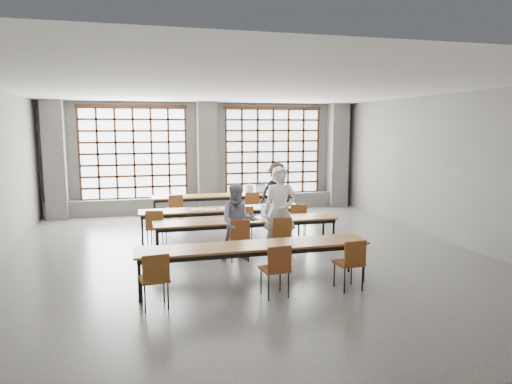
% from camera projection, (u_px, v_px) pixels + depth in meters
% --- Properties ---
extents(floor, '(11.00, 11.00, 0.00)m').
position_uv_depth(floor, '(244.00, 255.00, 9.77)').
color(floor, '#4D4D4B').
rests_on(floor, ground).
extents(ceiling, '(11.00, 11.00, 0.00)m').
position_uv_depth(ceiling, '(243.00, 88.00, 9.27)').
color(ceiling, silver).
rests_on(ceiling, floor).
extents(wall_back, '(10.00, 0.00, 10.00)m').
position_uv_depth(wall_back, '(206.00, 157.00, 14.79)').
color(wall_back, slate).
rests_on(wall_back, floor).
extents(wall_front, '(10.00, 0.00, 10.00)m').
position_uv_depth(wall_front, '(376.00, 233.00, 4.25)').
color(wall_front, slate).
rests_on(wall_front, floor).
extents(wall_right, '(0.00, 11.00, 11.00)m').
position_uv_depth(wall_right, '(450.00, 168.00, 10.76)').
color(wall_right, slate).
rests_on(wall_right, floor).
extents(column_left, '(0.60, 0.55, 3.50)m').
position_uv_depth(column_left, '(55.00, 160.00, 13.41)').
color(column_left, '#525250').
rests_on(column_left, floor).
extents(column_mid, '(0.60, 0.55, 3.50)m').
position_uv_depth(column_mid, '(207.00, 158.00, 14.52)').
color(column_mid, '#525250').
rests_on(column_mid, floor).
extents(column_right, '(0.60, 0.55, 3.50)m').
position_uv_depth(column_right, '(337.00, 155.00, 15.64)').
color(column_right, '#525250').
rests_on(column_right, floor).
extents(window_left, '(3.32, 0.12, 3.00)m').
position_uv_depth(window_left, '(134.00, 154.00, 14.14)').
color(window_left, white).
rests_on(window_left, wall_back).
extents(window_right, '(3.32, 0.12, 3.00)m').
position_uv_depth(window_right, '(273.00, 152.00, 15.25)').
color(window_right, white).
rests_on(window_right, wall_back).
extents(sill_ledge, '(9.80, 0.35, 0.50)m').
position_uv_depth(sill_ledge, '(207.00, 204.00, 14.81)').
color(sill_ledge, '#525250').
rests_on(sill_ledge, floor).
extents(desk_row_a, '(4.00, 0.70, 0.73)m').
position_uv_depth(desk_row_a, '(220.00, 197.00, 13.53)').
color(desk_row_a, brown).
rests_on(desk_row_a, floor).
extents(desk_row_b, '(4.00, 0.70, 0.73)m').
position_uv_depth(desk_row_b, '(222.00, 211.00, 11.26)').
color(desk_row_b, brown).
rests_on(desk_row_b, floor).
extents(desk_row_c, '(4.00, 0.70, 0.73)m').
position_uv_depth(desk_row_c, '(247.00, 222.00, 9.93)').
color(desk_row_c, brown).
rests_on(desk_row_c, floor).
extents(desk_row_d, '(4.00, 0.70, 0.73)m').
position_uv_depth(desk_row_d, '(254.00, 248.00, 7.80)').
color(desk_row_d, brown).
rests_on(desk_row_d, floor).
extents(chair_back_left, '(0.48, 0.49, 0.88)m').
position_uv_depth(chair_back_left, '(175.00, 207.00, 12.60)').
color(chair_back_left, brown).
rests_on(chair_back_left, floor).
extents(chair_back_mid, '(0.44, 0.45, 0.88)m').
position_uv_depth(chair_back_mid, '(251.00, 203.00, 13.14)').
color(chair_back_mid, brown).
rests_on(chair_back_mid, floor).
extents(chair_back_right, '(0.53, 0.53, 0.88)m').
position_uv_depth(chair_back_right, '(277.00, 202.00, 13.34)').
color(chair_back_right, brown).
rests_on(chair_back_right, floor).
extents(chair_mid_left, '(0.52, 0.52, 0.88)m').
position_uv_depth(chair_mid_left, '(156.00, 225.00, 10.28)').
color(chair_mid_left, brown).
rests_on(chair_mid_left, floor).
extents(chair_mid_centre, '(0.47, 0.47, 0.88)m').
position_uv_depth(chair_mid_centre, '(244.00, 220.00, 10.78)').
color(chair_mid_centre, brown).
rests_on(chair_mid_centre, floor).
extents(chair_mid_right, '(0.52, 0.52, 0.88)m').
position_uv_depth(chair_mid_right, '(298.00, 217.00, 11.12)').
color(chair_mid_right, brown).
rests_on(chair_mid_right, floor).
extents(chair_front_left, '(0.44, 0.45, 0.88)m').
position_uv_depth(chair_front_left, '(239.00, 235.00, 9.26)').
color(chair_front_left, brown).
rests_on(chair_front_left, floor).
extents(chair_front_right, '(0.48, 0.48, 0.88)m').
position_uv_depth(chair_front_right, '(281.00, 233.00, 9.49)').
color(chair_front_right, maroon).
rests_on(chair_front_right, floor).
extents(chair_near_left, '(0.47, 0.47, 0.88)m').
position_uv_depth(chair_near_left, '(155.00, 275.00, 6.80)').
color(chair_near_left, brown).
rests_on(chair_near_left, floor).
extents(chair_near_mid, '(0.46, 0.46, 0.88)m').
position_uv_depth(chair_near_mid, '(277.00, 265.00, 7.27)').
color(chair_near_mid, brown).
rests_on(chair_near_mid, floor).
extents(chair_near_right, '(0.46, 0.46, 0.88)m').
position_uv_depth(chair_near_right, '(351.00, 259.00, 7.59)').
color(chair_near_right, maroon).
rests_on(chair_near_right, floor).
extents(student_male, '(0.79, 0.63, 1.91)m').
position_uv_depth(student_male, '(280.00, 212.00, 9.55)').
color(student_male, white).
rests_on(student_male, floor).
extents(student_female, '(0.83, 0.68, 1.58)m').
position_uv_depth(student_female, '(238.00, 222.00, 9.35)').
color(student_female, '#182548').
rests_on(student_female, floor).
extents(student_back, '(1.19, 0.84, 1.68)m').
position_uv_depth(student_back, '(277.00, 191.00, 13.42)').
color(student_back, black).
rests_on(student_back, floor).
extents(laptop_front, '(0.36, 0.31, 0.26)m').
position_uv_depth(laptop_front, '(270.00, 214.00, 10.15)').
color(laptop_front, silver).
rests_on(laptop_front, desk_row_c).
extents(laptop_back, '(0.45, 0.42, 0.26)m').
position_uv_depth(laptop_back, '(263.00, 191.00, 13.94)').
color(laptop_back, silver).
rests_on(laptop_back, desk_row_a).
extents(mouse, '(0.10, 0.07, 0.04)m').
position_uv_depth(mouse, '(289.00, 217.00, 10.13)').
color(mouse, white).
rests_on(mouse, desk_row_c).
extents(green_box, '(0.27, 0.17, 0.09)m').
position_uv_depth(green_box, '(244.00, 217.00, 9.97)').
color(green_box, green).
rests_on(green_box, desk_row_c).
extents(phone, '(0.14, 0.08, 0.01)m').
position_uv_depth(phone, '(256.00, 219.00, 9.86)').
color(phone, black).
rests_on(phone, desk_row_c).
extents(paper_sheet_a, '(0.30, 0.21, 0.00)m').
position_uv_depth(paper_sheet_a, '(197.00, 209.00, 11.15)').
color(paper_sheet_a, white).
rests_on(paper_sheet_a, desk_row_b).
extents(paper_sheet_b, '(0.35, 0.30, 0.00)m').
position_uv_depth(paper_sheet_b, '(210.00, 209.00, 11.13)').
color(paper_sheet_b, white).
rests_on(paper_sheet_b, desk_row_b).
extents(paper_sheet_c, '(0.30, 0.21, 0.00)m').
position_uv_depth(paper_sheet_c, '(226.00, 208.00, 11.28)').
color(paper_sheet_c, white).
rests_on(paper_sheet_c, desk_row_b).
extents(backpack, '(0.37, 0.30, 0.40)m').
position_uv_depth(backpack, '(283.00, 198.00, 11.67)').
color(backpack, black).
rests_on(backpack, desk_row_b).
extents(plastic_bag, '(0.27, 0.22, 0.29)m').
position_uv_depth(plastic_bag, '(249.00, 189.00, 13.77)').
color(plastic_bag, white).
rests_on(plastic_bag, desk_row_a).
extents(red_pouch, '(0.22, 0.15, 0.06)m').
position_uv_depth(red_pouch, '(154.00, 276.00, 6.88)').
color(red_pouch, maroon).
rests_on(red_pouch, chair_near_left).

